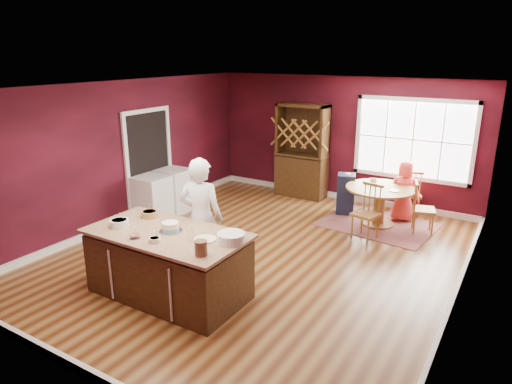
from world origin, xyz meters
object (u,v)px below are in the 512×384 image
at_px(layer_cake, 171,227).
at_px(high_chair, 346,193).
at_px(seated_woman, 404,191).
at_px(washer, 152,198).
at_px(toddler, 349,175).
at_px(dryer, 174,190).
at_px(dining_table, 380,198).
at_px(kitchen_island, 169,265).
at_px(chair_east, 424,207).
at_px(chair_south, 366,212).
at_px(baker, 201,218).
at_px(hutch, 302,151).
at_px(chair_north, 410,192).

relative_size(layer_cake, high_chair, 0.36).
height_order(seated_woman, high_chair, seated_woman).
bearing_deg(high_chair, washer, -162.01).
bearing_deg(toddler, seated_woman, 7.91).
xyz_separation_m(toddler, dryer, (-3.14, -1.75, -0.37)).
height_order(layer_cake, high_chair, layer_cake).
height_order(dining_table, high_chair, high_chair).
height_order(kitchen_island, washer, kitchen_island).
relative_size(chair_east, chair_south, 0.96).
bearing_deg(dining_table, high_chair, 159.82).
xyz_separation_m(dining_table, layer_cake, (-1.61, -4.03, 0.45)).
distance_m(high_chair, toddler, 0.38).
height_order(kitchen_island, toddler, toddler).
relative_size(dining_table, washer, 1.46).
xyz_separation_m(seated_woman, dryer, (-4.21, -1.90, -0.16)).
distance_m(kitchen_island, dining_table, 4.40).
distance_m(kitchen_island, high_chair, 4.45).
bearing_deg(seated_woman, layer_cake, 52.51).
bearing_deg(dining_table, baker, -115.38).
bearing_deg(hutch, dryer, -128.08).
bearing_deg(kitchen_island, toddler, 78.64).
relative_size(dining_table, high_chair, 1.49).
height_order(dining_table, seated_woman, seated_woman).
distance_m(kitchen_island, baker, 0.83).
bearing_deg(baker, washer, -45.61).
bearing_deg(dryer, chair_north, 27.85).
bearing_deg(dryer, seated_woman, 24.29).
bearing_deg(washer, kitchen_island, -42.24).
relative_size(kitchen_island, chair_north, 2.22).
xyz_separation_m(layer_cake, hutch, (-0.48, 4.93, 0.06)).
bearing_deg(washer, chair_north, 34.17).
bearing_deg(baker, chair_south, -136.76).
distance_m(chair_north, washer, 5.14).
relative_size(dining_table, seated_woman, 1.08).
bearing_deg(layer_cake, dryer, 130.92).
bearing_deg(baker, toddler, -117.98).
xyz_separation_m(seated_woman, washer, (-4.21, -2.54, -0.16)).
distance_m(hutch, dryer, 2.98).
bearing_deg(kitchen_island, layer_cake, 55.72).
distance_m(kitchen_island, hutch, 5.04).
distance_m(baker, dryer, 3.06).
distance_m(dining_table, baker, 3.77).
distance_m(chair_south, toddler, 1.40).
distance_m(baker, hutch, 4.31).
bearing_deg(hutch, baker, -83.64).
bearing_deg(kitchen_island, high_chair, 78.86).
bearing_deg(washer, toddler, 37.32).
relative_size(dining_table, toddler, 4.96).
relative_size(layer_cake, seated_woman, 0.26).
height_order(layer_cake, chair_east, layer_cake).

